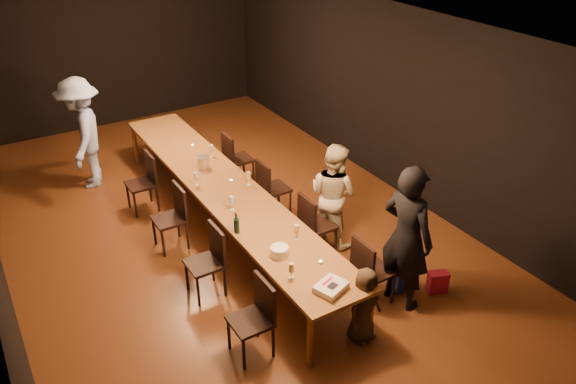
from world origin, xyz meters
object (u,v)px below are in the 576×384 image
chair_left_1 (204,263)px  woman_tan (333,194)px  woman_birthday (407,237)px  chair_left_3 (141,184)px  child (364,305)px  chair_right_2 (274,188)px  man_blue (83,134)px  chair_left_0 (250,321)px  table (223,188)px  chair_left_2 (169,219)px  chair_right_3 (239,158)px  plate_stack (280,252)px  champagne_bottle (236,222)px  chair_right_1 (318,224)px  chair_right_0 (374,270)px  ice_bucket (203,163)px  birthday_cake (331,287)px

chair_left_1 → woman_tan: woman_tan is taller
woman_birthday → chair_left_1: bearing=43.7°
chair_left_3 → child: (1.19, -4.05, 0.01)m
chair_right_2 → man_blue: 3.34m
chair_left_0 → table: bearing=-19.5°
chair_left_2 → man_blue: 2.57m
chair_right_3 → man_blue: (-2.18, 1.28, 0.47)m
chair_right_3 → plate_stack: chair_right_3 is taller
table → woman_birthday: bearing=-66.0°
woman_birthday → champagne_bottle: 2.07m
chair_right_3 → child: size_ratio=0.98×
chair_right_3 → woman_birthday: size_ratio=0.49×
table → chair_right_2: size_ratio=6.45×
chair_right_3 → man_blue: 2.57m
table → woman_tan: (1.19, -1.05, 0.06)m
chair_right_1 → chair_right_3: size_ratio=1.00×
chair_left_3 → champagne_bottle: bearing=-168.8°
chair_right_3 → chair_right_2: bearing=-0.0°
chair_left_1 → chair_left_3: 2.40m
chair_right_0 → chair_left_1: same height
ice_bucket → chair_right_0: bearing=-74.1°
chair_right_0 → ice_bucket: (-0.86, 3.04, 0.38)m
child → ice_bucket: size_ratio=4.81×
chair_right_1 → chair_left_0: same height
birthday_cake → champagne_bottle: bearing=83.2°
table → child: bearing=-83.1°
ice_bucket → table: bearing=-88.7°
chair_right_2 → man_blue: size_ratio=0.49×
chair_right_0 → chair_right_3: bearing=180.0°
chair_left_1 → birthday_cake: bearing=-151.4°
table → plate_stack: size_ratio=27.77×
chair_right_1 → chair_left_1: size_ratio=1.00×
plate_stack → chair_right_3: bearing=71.6°
chair_left_1 → plate_stack: 1.03m
chair_right_0 → birthday_cake: 0.98m
chair_left_0 → child: (1.19, -0.45, 0.01)m
chair_right_0 → woman_tan: woman_tan is taller
chair_right_0 → plate_stack: (-1.03, 0.51, 0.35)m
chair_left_0 → chair_left_3: bearing=0.0°
man_blue → ice_bucket: 2.27m
chair_right_3 → chair_left_3: (-1.70, 0.00, 0.00)m
woman_birthday → birthday_cake: size_ratio=4.68×
chair_left_3 → woman_tan: woman_tan is taller
child → birthday_cake: bearing=148.5°
ice_bucket → chair_left_1: bearing=-114.4°
chair_right_3 → chair_left_2: 2.08m
woman_birthday → man_blue: same height
chair_right_3 → chair_left_2: (-1.70, -1.20, 0.00)m
chair_right_3 → chair_left_1: same height
chair_left_0 → woman_tan: woman_tan is taller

